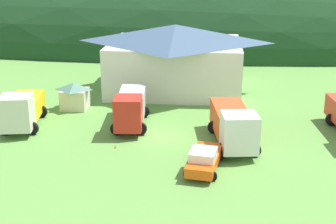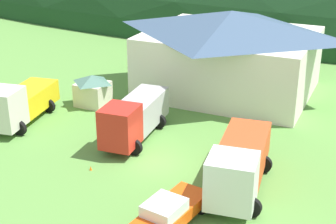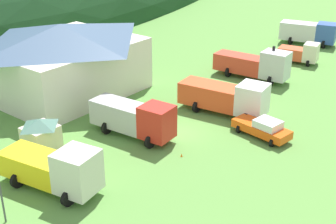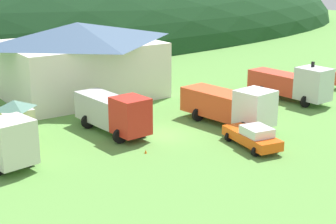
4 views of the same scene
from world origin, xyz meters
name	(u,v)px [view 3 (image 3 of 4)]	position (x,y,z in m)	size (l,w,h in m)	color
ground_plane	(181,133)	(0.00, 0.00, 0.00)	(200.00, 200.00, 0.00)	#5B9342
depot_building	(63,58)	(-0.01, 15.00, 3.71)	(15.15, 12.55, 7.21)	white
play_shed_cream	(41,133)	(-9.18, 7.04, 1.34)	(2.65, 2.49, 2.61)	beige
flatbed_truck_yellow	(56,168)	(-12.18, 1.43, 1.68)	(4.00, 7.76, 3.39)	silver
crane_truck_red	(135,118)	(-2.93, 2.63, 1.73)	(3.40, 7.73, 3.26)	red
heavy_rig_white	(227,97)	(5.79, -0.88, 1.71)	(4.00, 8.50, 3.34)	white
tow_truck_silver	(256,64)	(15.82, 1.59, 1.74)	(3.49, 8.59, 3.51)	silver
light_truck_cream	(301,53)	(24.43, 0.07, 1.28)	(3.03, 4.96, 2.59)	beige
box_truck_blue	(309,32)	(33.00, 2.67, 1.78)	(4.20, 7.78, 3.17)	#3356AD
service_pickup_orange	(263,128)	(3.63, -5.79, 0.83)	(2.81, 5.24, 1.66)	#F05311
traffic_light_east	(273,60)	(16.31, -0.12, 2.46)	(0.20, 0.32, 3.99)	#4C4C51
traffic_cone_near_pickup	(182,157)	(-3.30, -2.51, 0.00)	(0.36, 0.36, 0.55)	orange
traffic_cone_mid_row	(196,108)	(5.05, 2.07, 0.00)	(0.36, 0.36, 0.64)	orange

